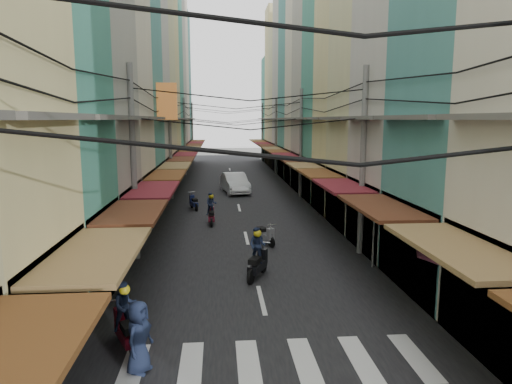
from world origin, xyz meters
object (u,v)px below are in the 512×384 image
bicycle (413,252)px  market_umbrella (452,249)px  traffic_sign (374,218)px  white_car (235,193)px

bicycle → market_umbrella: bearing=148.2°
bicycle → traffic_sign: traffic_sign is taller
white_car → traffic_sign: bearing=-84.9°
market_umbrella → traffic_sign: bearing=102.1°
bicycle → traffic_sign: (-2.60, -2.00, 2.06)m
market_umbrella → white_car: bearing=103.6°
bicycle → market_umbrella: 6.89m
bicycle → traffic_sign: 3.87m
bicycle → market_umbrella: (-1.66, -6.37, 2.02)m
bicycle → white_car: bearing=5.9°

